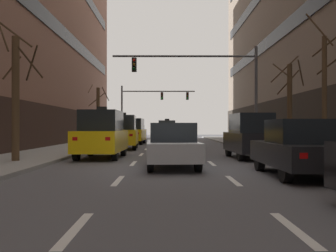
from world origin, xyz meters
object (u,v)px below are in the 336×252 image
(taxi_driving_1, at_px, (167,131))
(car_driving_4, at_px, (136,133))
(taxi_driving_3, at_px, (133,131))
(traffic_signal_1, at_px, (148,102))
(car_driving_0, at_px, (172,146))
(car_parked_1, at_px, (299,148))
(street_tree_2, at_px, (16,94))
(street_tree_3, at_px, (326,88))
(taxi_driving_5, at_px, (123,132))
(street_tree_0, at_px, (290,105))
(street_tree_1, at_px, (98,114))
(traffic_signal_0, at_px, (212,79))
(pedestrian_0, at_px, (278,134))
(car_parked_2, at_px, (251,136))
(taxi_driving_2, at_px, (102,135))

(taxi_driving_1, height_order, car_driving_4, taxi_driving_1)
(taxi_driving_3, bearing_deg, car_driving_4, 91.76)
(traffic_signal_1, bearing_deg, car_driving_0, -85.60)
(car_parked_1, bearing_deg, street_tree_2, 158.86)
(taxi_driving_1, xyz_separation_m, street_tree_3, (6.46, -21.70, 2.04))
(taxi_driving_5, bearing_deg, taxi_driving_1, 75.72)
(car_parked_1, xyz_separation_m, street_tree_3, (2.61, 4.31, 2.24))
(street_tree_0, xyz_separation_m, street_tree_3, (0.06, -4.45, 0.44))
(car_driving_0, height_order, car_driving_4, car_driving_4)
(taxi_driving_5, xyz_separation_m, street_tree_1, (-3.10, 8.33, 1.53))
(taxi_driving_3, distance_m, street_tree_1, 3.61)
(car_parked_1, height_order, street_tree_3, street_tree_3)
(street_tree_2, xyz_separation_m, street_tree_3, (12.56, 0.46, 0.30))
(traffic_signal_0, bearing_deg, street_tree_3, -62.24)
(street_tree_1, distance_m, street_tree_2, 18.64)
(street_tree_3, bearing_deg, taxi_driving_1, 106.59)
(taxi_driving_1, xyz_separation_m, traffic_signal_1, (-2.11, 5.23, 3.24))
(car_parked_1, bearing_deg, pedestrian_0, 76.26)
(car_parked_1, bearing_deg, taxi_driving_1, 98.43)
(taxi_driving_3, xyz_separation_m, car_parked_2, (6.81, -15.19, -0.05))
(taxi_driving_3, xyz_separation_m, car_parked_1, (6.81, -21.70, -0.26))
(pedestrian_0, bearing_deg, car_parked_2, -115.81)
(pedestrian_0, bearing_deg, car_driving_0, -123.06)
(car_parked_2, relative_size, street_tree_1, 0.85)
(street_tree_1, bearing_deg, taxi_driving_2, -79.37)
(pedestrian_0, bearing_deg, traffic_signal_0, -160.40)
(traffic_signal_1, bearing_deg, pedestrian_0, -63.05)
(taxi_driving_3, relative_size, pedestrian_0, 2.90)
(street_tree_3, bearing_deg, car_parked_1, -121.23)
(car_driving_0, distance_m, car_parked_2, 5.53)
(taxi_driving_1, distance_m, street_tree_1, 7.24)
(taxi_driving_5, xyz_separation_m, street_tree_3, (9.48, -9.85, 1.96))
(car_driving_4, height_order, car_parked_2, car_parked_2)
(taxi_driving_2, xyz_separation_m, street_tree_0, (9.56, 2.02, 1.51))
(street_tree_0, bearing_deg, taxi_driving_1, 110.37)
(car_parked_1, distance_m, street_tree_2, 10.85)
(traffic_signal_1, distance_m, street_tree_3, 28.29)
(car_driving_4, xyz_separation_m, traffic_signal_0, (5.75, -15.41, 3.55))
(taxi_driving_1, height_order, street_tree_2, street_tree_2)
(taxi_driving_3, relative_size, car_parked_1, 1.02)
(taxi_driving_5, height_order, car_parked_2, taxi_driving_5)
(taxi_driving_2, relative_size, car_driving_4, 1.05)
(taxi_driving_3, height_order, street_tree_3, street_tree_3)
(car_driving_4, distance_m, street_tree_3, 24.74)
(car_driving_0, relative_size, taxi_driving_1, 1.01)
(taxi_driving_1, height_order, traffic_signal_0, traffic_signal_0)
(taxi_driving_5, relative_size, traffic_signal_1, 0.58)
(street_tree_0, xyz_separation_m, street_tree_1, (-12.52, 13.73, 0.02))
(car_driving_4, relative_size, street_tree_2, 0.77)
(pedestrian_0, bearing_deg, taxi_driving_5, 174.41)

